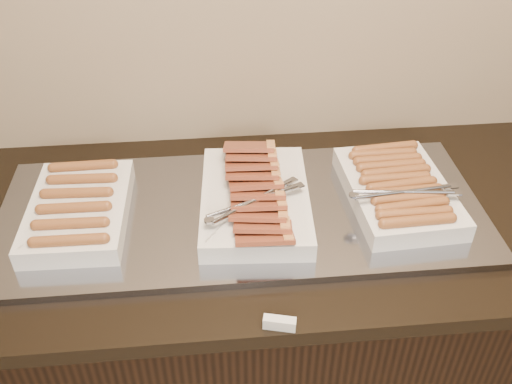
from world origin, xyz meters
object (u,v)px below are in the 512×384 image
at_px(dish_center, 255,198).
at_px(dish_right, 398,189).
at_px(warming_tray, 242,212).
at_px(dish_left, 79,209).
at_px(counter, 249,329).

distance_m(dish_center, dish_right, 0.36).
xyz_separation_m(warming_tray, dish_left, (-0.39, 0.00, 0.04)).
bearing_deg(dish_left, dish_right, 0.99).
height_order(counter, dish_center, dish_center).
bearing_deg(warming_tray, counter, 0.00).
relative_size(warming_tray, dish_center, 2.87).
distance_m(warming_tray, dish_right, 0.40).
height_order(warming_tray, dish_center, dish_center).
bearing_deg(dish_right, counter, 176.43).
distance_m(warming_tray, dish_left, 0.40).
xyz_separation_m(counter, dish_left, (-0.41, 0.00, 0.50)).
xyz_separation_m(dish_left, dish_right, (0.79, -0.00, 0.01)).
relative_size(counter, warming_tray, 1.72).
height_order(counter, dish_left, dish_left).
height_order(warming_tray, dish_right, dish_right).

